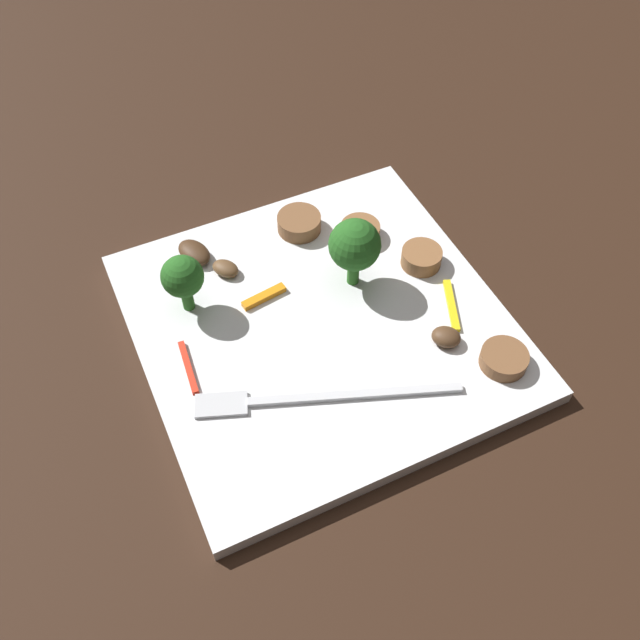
{
  "coord_description": "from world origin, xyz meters",
  "views": [
    {
      "loc": [
        0.13,
        0.28,
        0.42
      ],
      "look_at": [
        0.0,
        0.0,
        0.01
      ],
      "focal_mm": 39.16,
      "sensor_mm": 36.0,
      "label": 1
    }
  ],
  "objects_px": {
    "broccoli_floret_1": "(183,278)",
    "mushroom_0": "(225,268)",
    "fork": "(308,398)",
    "pepper_strip_2": "(451,305)",
    "mushroom_1": "(194,252)",
    "pepper_strip_0": "(264,297)",
    "sausage_slice_0": "(299,223)",
    "plate": "(320,325)",
    "mushroom_2": "(446,337)",
    "sausage_slice_3": "(421,258)",
    "sausage_slice_2": "(504,359)",
    "pepper_strip_1": "(190,371)",
    "sausage_slice_1": "(360,231)",
    "broccoli_floret_0": "(355,246)"
  },
  "relations": [
    {
      "from": "pepper_strip_0",
      "to": "pepper_strip_1",
      "type": "distance_m",
      "value": 0.08
    },
    {
      "from": "mushroom_1",
      "to": "broccoli_floret_1",
      "type": "bearing_deg",
      "value": 66.17
    },
    {
      "from": "broccoli_floret_0",
      "to": "sausage_slice_0",
      "type": "relative_size",
      "value": 1.67
    },
    {
      "from": "plate",
      "to": "sausage_slice_3",
      "type": "distance_m",
      "value": 0.1
    },
    {
      "from": "sausage_slice_0",
      "to": "mushroom_0",
      "type": "relative_size",
      "value": 1.61
    },
    {
      "from": "fork",
      "to": "broccoli_floret_0",
      "type": "bearing_deg",
      "value": -111.92
    },
    {
      "from": "fork",
      "to": "sausage_slice_2",
      "type": "relative_size",
      "value": 5.21
    },
    {
      "from": "broccoli_floret_0",
      "to": "pepper_strip_1",
      "type": "xyz_separation_m",
      "value": [
        0.14,
        0.03,
        -0.04
      ]
    },
    {
      "from": "mushroom_2",
      "to": "sausage_slice_0",
      "type": "bearing_deg",
      "value": -71.99
    },
    {
      "from": "pepper_strip_0",
      "to": "broccoli_floret_1",
      "type": "bearing_deg",
      "value": -17.22
    },
    {
      "from": "sausage_slice_0",
      "to": "pepper_strip_1",
      "type": "relative_size",
      "value": 0.79
    },
    {
      "from": "pepper_strip_2",
      "to": "mushroom_0",
      "type": "bearing_deg",
      "value": -36.39
    },
    {
      "from": "sausage_slice_0",
      "to": "mushroom_0",
      "type": "xyz_separation_m",
      "value": [
        0.07,
        0.02,
        -0.0
      ]
    },
    {
      "from": "pepper_strip_0",
      "to": "mushroom_2",
      "type": "bearing_deg",
      "value": 137.98
    },
    {
      "from": "plate",
      "to": "pepper_strip_0",
      "type": "relative_size",
      "value": 7.31
    },
    {
      "from": "plate",
      "to": "pepper_strip_0",
      "type": "distance_m",
      "value": 0.05
    },
    {
      "from": "plate",
      "to": "broccoli_floret_0",
      "type": "height_order",
      "value": "broccoli_floret_0"
    },
    {
      "from": "mushroom_2",
      "to": "mushroom_0",
      "type": "bearing_deg",
      "value": -47.27
    },
    {
      "from": "broccoli_floret_0",
      "to": "mushroom_2",
      "type": "bearing_deg",
      "value": 113.22
    },
    {
      "from": "mushroom_2",
      "to": "mushroom_1",
      "type": "bearing_deg",
      "value": -48.73
    },
    {
      "from": "sausage_slice_3",
      "to": "mushroom_1",
      "type": "xyz_separation_m",
      "value": [
        0.16,
        -0.08,
        -0.0
      ]
    },
    {
      "from": "sausage_slice_0",
      "to": "pepper_strip_1",
      "type": "distance_m",
      "value": 0.16
    },
    {
      "from": "mushroom_0",
      "to": "pepper_strip_1",
      "type": "relative_size",
      "value": 0.49
    },
    {
      "from": "broccoli_floret_1",
      "to": "mushroom_0",
      "type": "xyz_separation_m",
      "value": [
        -0.04,
        -0.02,
        -0.03
      ]
    },
    {
      "from": "fork",
      "to": "mushroom_2",
      "type": "distance_m",
      "value": 0.11
    },
    {
      "from": "pepper_strip_1",
      "to": "sausage_slice_0",
      "type": "bearing_deg",
      "value": -142.8
    },
    {
      "from": "mushroom_0",
      "to": "pepper_strip_1",
      "type": "height_order",
      "value": "mushroom_0"
    },
    {
      "from": "sausage_slice_2",
      "to": "mushroom_2",
      "type": "height_order",
      "value": "same"
    },
    {
      "from": "fork",
      "to": "pepper_strip_2",
      "type": "relative_size",
      "value": 3.65
    },
    {
      "from": "sausage_slice_0",
      "to": "sausage_slice_1",
      "type": "distance_m",
      "value": 0.05
    },
    {
      "from": "mushroom_0",
      "to": "pepper_strip_0",
      "type": "bearing_deg",
      "value": 114.48
    },
    {
      "from": "fork",
      "to": "pepper_strip_0",
      "type": "relative_size",
      "value": 4.88
    },
    {
      "from": "mushroom_1",
      "to": "pepper_strip_2",
      "type": "height_order",
      "value": "mushroom_1"
    },
    {
      "from": "sausage_slice_3",
      "to": "pepper_strip_2",
      "type": "height_order",
      "value": "sausage_slice_3"
    },
    {
      "from": "broccoli_floret_1",
      "to": "pepper_strip_2",
      "type": "xyz_separation_m",
      "value": [
        -0.18,
        0.08,
        -0.03
      ]
    },
    {
      "from": "mushroom_2",
      "to": "sausage_slice_3",
      "type": "bearing_deg",
      "value": -106.88
    },
    {
      "from": "sausage_slice_0",
      "to": "sausage_slice_2",
      "type": "bearing_deg",
      "value": 112.39
    },
    {
      "from": "mushroom_0",
      "to": "pepper_strip_2",
      "type": "height_order",
      "value": "mushroom_0"
    },
    {
      "from": "fork",
      "to": "mushroom_2",
      "type": "xyz_separation_m",
      "value": [
        -0.11,
        -0.0,
        0.0
      ]
    },
    {
      "from": "sausage_slice_0",
      "to": "sausage_slice_3",
      "type": "relative_size",
      "value": 1.13
    },
    {
      "from": "broccoli_floret_0",
      "to": "mushroom_2",
      "type": "height_order",
      "value": "broccoli_floret_0"
    },
    {
      "from": "sausage_slice_0",
      "to": "mushroom_0",
      "type": "distance_m",
      "value": 0.07
    },
    {
      "from": "broccoli_floret_1",
      "to": "sausage_slice_3",
      "type": "height_order",
      "value": "broccoli_floret_1"
    },
    {
      "from": "sausage_slice_1",
      "to": "mushroom_0",
      "type": "xyz_separation_m",
      "value": [
        0.11,
        -0.01,
        -0.0
      ]
    },
    {
      "from": "plate",
      "to": "pepper_strip_2",
      "type": "bearing_deg",
      "value": 162.14
    },
    {
      "from": "mushroom_1",
      "to": "sausage_slice_2",
      "type": "bearing_deg",
      "value": 130.82
    },
    {
      "from": "mushroom_0",
      "to": "mushroom_1",
      "type": "height_order",
      "value": "mushroom_1"
    },
    {
      "from": "sausage_slice_1",
      "to": "pepper_strip_2",
      "type": "height_order",
      "value": "sausage_slice_1"
    },
    {
      "from": "sausage_slice_1",
      "to": "pepper_strip_0",
      "type": "height_order",
      "value": "sausage_slice_1"
    },
    {
      "from": "mushroom_0",
      "to": "pepper_strip_2",
      "type": "distance_m",
      "value": 0.17
    }
  ]
}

